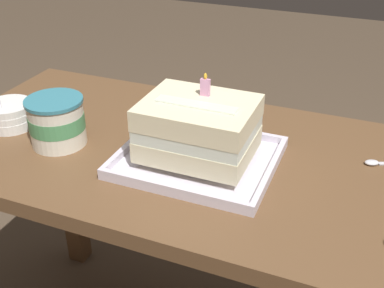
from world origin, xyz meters
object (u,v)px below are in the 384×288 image
object	(u,v)px
ice_cream_tub	(57,121)
foil_tray	(198,159)
birthday_cake	(198,128)
bowl_stack	(10,115)
serving_spoon_near_tray	(381,163)

from	to	relation	value
ice_cream_tub	foil_tray	bearing A→B (deg)	7.60
birthday_cake	bowl_stack	bearing A→B (deg)	-178.16
birthday_cake	bowl_stack	world-z (taller)	birthday_cake
foil_tray	bowl_stack	size ratio (longest dim) A/B	2.79
bowl_stack	serving_spoon_near_tray	size ratio (longest dim) A/B	0.96
foil_tray	ice_cream_tub	xyz separation A→B (m)	(-0.33, -0.04, 0.05)
birthday_cake	bowl_stack	size ratio (longest dim) A/B	1.94
foil_tray	ice_cream_tub	bearing A→B (deg)	-172.40
serving_spoon_near_tray	foil_tray	bearing A→B (deg)	-159.34
birthday_cake	serving_spoon_near_tray	world-z (taller)	birthday_cake
bowl_stack	foil_tray	bearing A→B (deg)	1.83
ice_cream_tub	serving_spoon_near_tray	distance (m)	0.72
bowl_stack	ice_cream_tub	bearing A→B (deg)	-9.78
birthday_cake	ice_cream_tub	distance (m)	0.33
birthday_cake	ice_cream_tub	xyz separation A→B (m)	(-0.33, -0.04, -0.03)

